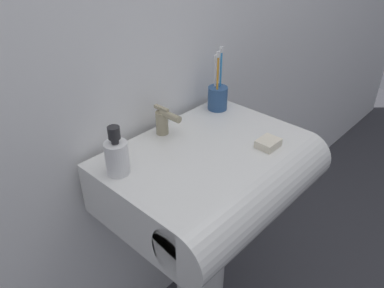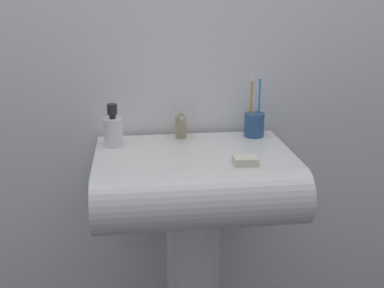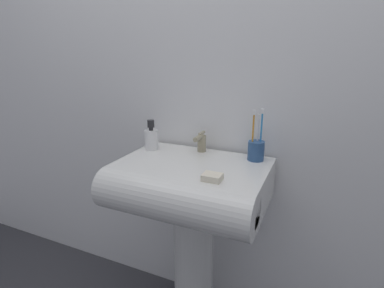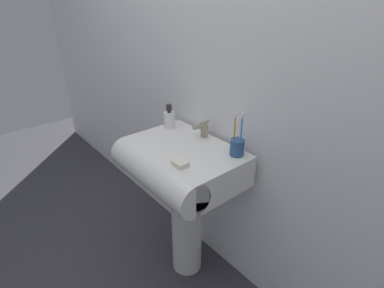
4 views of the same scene
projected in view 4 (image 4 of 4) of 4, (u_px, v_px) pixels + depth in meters
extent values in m
plane|color=#38383D|center=(187.00, 264.00, 1.93)|extent=(6.00, 6.00, 0.00)
cube|color=white|center=(222.00, 73.00, 1.53)|extent=(5.00, 0.05, 2.40)
cylinder|color=white|center=(187.00, 223.00, 1.78)|extent=(0.18, 0.18, 0.69)
cube|color=white|center=(186.00, 160.00, 1.58)|extent=(0.62, 0.39, 0.17)
cylinder|color=white|center=(155.00, 173.00, 1.47)|extent=(0.62, 0.17, 0.17)
cylinder|color=tan|center=(204.00, 131.00, 1.63)|extent=(0.04, 0.04, 0.08)
cylinder|color=tan|center=(199.00, 126.00, 1.59)|extent=(0.02, 0.08, 0.02)
cube|color=tan|center=(204.00, 122.00, 1.61)|extent=(0.01, 0.06, 0.01)
cylinder|color=#2D5184|center=(237.00, 147.00, 1.44)|extent=(0.07, 0.07, 0.08)
cylinder|color=orange|center=(234.00, 135.00, 1.42)|extent=(0.01, 0.01, 0.18)
cube|color=white|center=(236.00, 115.00, 1.38)|extent=(0.01, 0.01, 0.02)
cylinder|color=#338CD8|center=(241.00, 136.00, 1.40)|extent=(0.01, 0.01, 0.19)
cube|color=white|center=(243.00, 115.00, 1.36)|extent=(0.01, 0.01, 0.02)
cylinder|color=white|center=(240.00, 136.00, 1.43)|extent=(0.01, 0.01, 0.16)
cube|color=white|center=(241.00, 119.00, 1.39)|extent=(0.01, 0.01, 0.02)
cylinder|color=white|center=(169.00, 120.00, 1.74)|extent=(0.06, 0.06, 0.09)
cylinder|color=#262628|center=(169.00, 111.00, 1.72)|extent=(0.02, 0.02, 0.01)
cylinder|color=#262628|center=(169.00, 107.00, 1.70)|extent=(0.03, 0.03, 0.03)
cube|color=silver|center=(180.00, 164.00, 1.36)|extent=(0.07, 0.06, 0.02)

